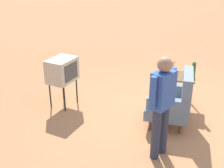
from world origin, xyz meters
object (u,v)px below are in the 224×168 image
Objects in this scene: bottle_wine_green at (194,70)px; tv_on_stand at (62,70)px; flower_vase at (172,66)px; armchair at (173,101)px; side_table at (180,81)px; person_standing at (162,102)px; bottle_short_clear at (171,74)px.

tv_on_stand is at bearing -77.49° from bottle_wine_green.
flower_vase is (-0.70, 2.14, 0.04)m from tv_on_stand.
armchair is 3.31× the size of bottle_wine_green.
tv_on_stand is at bearing -75.57° from side_table.
person_standing is at bearing -7.31° from armchair.
bottle_wine_green reaches higher than side_table.
flower_vase reaches higher than side_table.
bottle_short_clear is (-0.38, 2.14, -0.00)m from tv_on_stand.
armchair is 0.65× the size of person_standing.
armchair reaches higher than side_table.
armchair reaches higher than bottle_wine_green.
bottle_wine_green is 0.45m from flower_vase.
person_standing is (0.97, -0.12, 0.44)m from armchair.
tv_on_stand is at bearing -79.97° from bottle_short_clear.
flower_vase is (-0.10, -0.20, 0.25)m from side_table.
flower_vase is at bearing -179.56° from bottle_short_clear.
flower_vase is (-0.13, -0.43, -0.01)m from bottle_wine_green.
bottle_short_clear is (-1.54, 0.01, -0.16)m from person_standing.
side_table is at bearing 62.37° from flower_vase.
bottle_short_clear is at bearing 100.03° from tv_on_stand.
tv_on_stand reaches higher than bottle_short_clear.
person_standing is at bearing -6.58° from side_table.
armchair reaches higher than flower_vase.
bottle_short_clear is 0.33m from flower_vase.
armchair is 0.97m from flower_vase.
person_standing is 1.55m from bottle_short_clear.
armchair is at bearing 11.31° from bottle_short_clear.
armchair is at bearing -5.70° from side_table.
tv_on_stand is 2.25m from flower_vase.
armchair is at bearing 7.44° from flower_vase.
person_standing reaches higher than bottle_wine_green.
bottle_wine_green is (-0.77, 0.31, 0.34)m from armchair.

